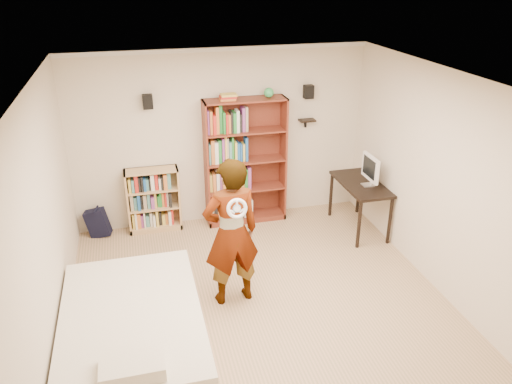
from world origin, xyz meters
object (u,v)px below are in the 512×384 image
(computer_desk, at_px, (359,206))
(tall_bookshelf, at_px, (245,162))
(daybed, at_px, (133,328))
(person, at_px, (231,233))
(low_bookshelf, at_px, (154,200))

(computer_desk, bearing_deg, tall_bookshelf, 155.31)
(computer_desk, bearing_deg, daybed, -150.66)
(tall_bookshelf, bearing_deg, person, -107.77)
(low_bookshelf, height_order, computer_desk, low_bookshelf)
(tall_bookshelf, xyz_separation_m, person, (-0.65, -2.02, -0.06))
(tall_bookshelf, distance_m, computer_desk, 1.87)
(daybed, bearing_deg, tall_bookshelf, 55.48)
(low_bookshelf, distance_m, daybed, 2.75)
(computer_desk, bearing_deg, person, -150.51)
(computer_desk, bearing_deg, low_bookshelf, 165.75)
(tall_bookshelf, height_order, person, tall_bookshelf)
(daybed, distance_m, person, 1.49)
(tall_bookshelf, xyz_separation_m, computer_desk, (1.61, -0.74, -0.60))
(computer_desk, distance_m, daybed, 3.96)
(computer_desk, xyz_separation_m, person, (-2.26, -1.28, 0.53))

